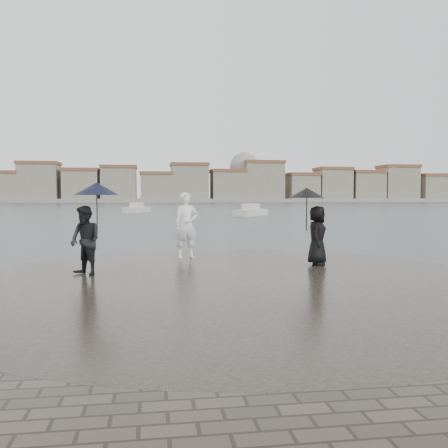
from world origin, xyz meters
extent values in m
plane|color=#2B3835|center=(0.00, 0.00, 0.00)|extent=(400.00, 400.00, 0.00)
cylinder|color=gray|center=(0.00, 3.50, 0.16)|extent=(12.50, 12.50, 0.32)
cylinder|color=#2D261E|center=(0.00, 3.50, 0.18)|extent=(11.90, 11.90, 0.36)
imported|color=white|center=(-0.70, 7.31, 1.28)|extent=(0.73, 0.54, 1.84)
imported|color=black|center=(-3.11, 4.60, 1.13)|extent=(0.94, 0.93, 1.53)
cylinder|color=black|center=(-2.86, 4.70, 1.71)|extent=(0.02, 0.02, 0.90)
cone|color=black|center=(-2.86, 4.70, 2.26)|extent=(1.00, 1.00, 0.28)
imported|color=black|center=(2.47, 5.43, 1.10)|extent=(0.74, 0.86, 1.49)
cylinder|color=black|center=(2.22, 5.53, 1.66)|extent=(0.02, 0.02, 0.90)
cone|color=black|center=(2.22, 5.53, 2.18)|extent=(0.94, 0.94, 0.26)
cube|color=gray|center=(0.00, 163.00, 0.60)|extent=(260.00, 20.00, 1.20)
cube|color=gray|center=(-48.00, 160.00, 4.50)|extent=(10.00, 10.00, 9.00)
cube|color=brown|center=(-48.00, 160.00, 9.50)|extent=(10.60, 10.60, 1.00)
cube|color=gray|center=(-37.00, 160.00, 6.00)|extent=(12.00, 10.00, 12.00)
cube|color=brown|center=(-37.00, 160.00, 12.50)|extent=(12.60, 10.60, 1.00)
cube|color=gray|center=(-24.00, 160.00, 5.00)|extent=(11.00, 10.00, 10.00)
cube|color=brown|center=(-24.00, 160.00, 10.50)|extent=(11.60, 10.60, 1.00)
cube|color=gray|center=(-12.00, 160.00, 5.50)|extent=(11.00, 10.00, 11.00)
cube|color=brown|center=(-12.00, 160.00, 11.50)|extent=(11.60, 10.60, 1.00)
cube|color=gray|center=(0.00, 160.00, 4.50)|extent=(10.00, 10.00, 9.00)
cube|color=brown|center=(0.00, 160.00, 9.50)|extent=(10.60, 10.60, 1.00)
cube|color=gray|center=(11.00, 160.00, 6.00)|extent=(12.00, 10.00, 12.00)
cube|color=brown|center=(11.00, 160.00, 12.50)|extent=(12.60, 10.60, 1.00)
cube|color=gray|center=(24.00, 160.00, 5.00)|extent=(11.00, 10.00, 10.00)
cube|color=brown|center=(24.00, 160.00, 10.50)|extent=(11.60, 10.60, 1.00)
cube|color=gray|center=(36.00, 160.00, 6.50)|extent=(13.00, 10.00, 13.00)
cube|color=brown|center=(36.00, 160.00, 13.50)|extent=(13.60, 10.60, 1.00)
cube|color=gray|center=(50.00, 160.00, 4.50)|extent=(10.00, 10.00, 9.00)
cube|color=brown|center=(50.00, 160.00, 9.50)|extent=(10.60, 10.60, 1.00)
cube|color=gray|center=(61.00, 160.00, 5.50)|extent=(11.00, 10.00, 11.00)
cube|color=brown|center=(61.00, 160.00, 11.50)|extent=(11.60, 10.60, 1.00)
cube|color=gray|center=(73.00, 160.00, 5.00)|extent=(11.00, 10.00, 10.00)
cube|color=brown|center=(73.00, 160.00, 10.50)|extent=(11.60, 10.60, 1.00)
cube|color=gray|center=(85.00, 160.00, 6.00)|extent=(12.00, 10.00, 12.00)
cube|color=brown|center=(85.00, 160.00, 12.50)|extent=(12.60, 10.60, 1.00)
cube|color=gray|center=(98.00, 160.00, 4.50)|extent=(10.00, 10.00, 9.00)
cube|color=brown|center=(98.00, 160.00, 9.50)|extent=(10.60, 10.60, 1.00)
sphere|color=gray|center=(30.00, 162.00, 12.00)|extent=(10.00, 10.00, 10.00)
cube|color=beige|center=(-3.42, 56.87, 0.25)|extent=(3.37, 5.72, 0.90)
cube|color=beige|center=(-3.42, 56.87, 0.85)|extent=(1.81, 2.29, 0.90)
cube|color=beige|center=(8.71, 44.78, 0.25)|extent=(4.53, 5.39, 0.90)
cube|color=beige|center=(8.71, 44.78, 0.85)|extent=(2.15, 2.32, 0.90)
camera|label=1|loc=(-1.67, -6.62, 2.10)|focal=40.00mm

